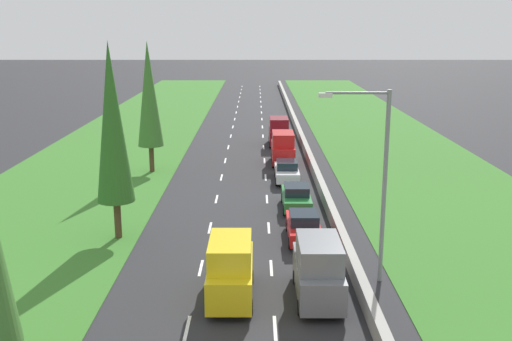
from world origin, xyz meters
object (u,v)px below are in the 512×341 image
object	(u,v)px
red_sedan_right_lane	(305,226)
yellow_van_centre_lane	(232,269)
white_sedan_right_lane	(288,171)
poplar_tree_second	(114,124)
green_sedan_right_lane	(298,197)
red_van_right_lane_seventh	(284,148)
poplar_tree_third	(151,95)
grey_van_right_lane	(320,270)
street_light_mast	(379,173)
maroon_van_right_lane	(280,132)

from	to	relation	value
red_sedan_right_lane	yellow_van_centre_lane	world-z (taller)	yellow_van_centre_lane
white_sedan_right_lane	poplar_tree_second	world-z (taller)	poplar_tree_second
poplar_tree_second	green_sedan_right_lane	bearing A→B (deg)	27.61
red_van_right_lane_seventh	poplar_tree_second	size ratio (longest dim) A/B	0.45
green_sedan_right_lane	poplar_tree_third	size ratio (longest dim) A/B	0.43
grey_van_right_lane	red_van_right_lane_seventh	distance (m)	26.20
green_sedan_right_lane	street_light_mast	size ratio (longest dim) A/B	0.50
grey_van_right_lane	white_sedan_right_lane	distance (m)	20.32
poplar_tree_second	poplar_tree_third	size ratio (longest dim) A/B	1.04
yellow_van_centre_lane	poplar_tree_second	distance (m)	11.40
grey_van_right_lane	poplar_tree_third	size ratio (longest dim) A/B	0.46
red_sedan_right_lane	poplar_tree_third	bearing A→B (deg)	125.16
poplar_tree_second	poplar_tree_third	world-z (taller)	poplar_tree_second
yellow_van_centre_lane	poplar_tree_second	xyz separation A→B (m)	(-6.68, 7.67, 5.14)
maroon_van_right_lane	street_light_mast	world-z (taller)	street_light_mast
green_sedan_right_lane	poplar_tree_second	size ratio (longest dim) A/B	0.41
red_van_right_lane_seventh	street_light_mast	xyz separation A→B (m)	(3.16, -24.25, 3.83)
red_van_right_lane_seventh	street_light_mast	size ratio (longest dim) A/B	0.54
white_sedan_right_lane	poplar_tree_second	size ratio (longest dim) A/B	0.41
grey_van_right_lane	poplar_tree_second	xyz separation A→B (m)	(-10.50, 7.74, 5.14)
green_sedan_right_lane	poplar_tree_second	distance (m)	13.08
maroon_van_right_lane	yellow_van_centre_lane	bearing A→B (deg)	-95.63
white_sedan_right_lane	maroon_van_right_lane	size ratio (longest dim) A/B	0.92
red_sedan_right_lane	green_sedan_right_lane	world-z (taller)	same
maroon_van_right_lane	poplar_tree_second	bearing A→B (deg)	-110.67
yellow_van_centre_lane	poplar_tree_third	world-z (taller)	poplar_tree_third
yellow_van_centre_lane	green_sedan_right_lane	bearing A→B (deg)	74.09
white_sedan_right_lane	red_sedan_right_lane	bearing A→B (deg)	-88.73
street_light_mast	maroon_van_right_lane	bearing A→B (deg)	95.64
poplar_tree_second	red_van_right_lane_seventh	bearing A→B (deg)	61.28
grey_van_right_lane	white_sedan_right_lane	world-z (taller)	grey_van_right_lane
green_sedan_right_lane	yellow_van_centre_lane	world-z (taller)	yellow_van_centre_lane
poplar_tree_second	street_light_mast	distance (m)	14.54
maroon_van_right_lane	poplar_tree_second	world-z (taller)	poplar_tree_second
grey_van_right_lane	yellow_van_centre_lane	distance (m)	3.82
red_sedan_right_lane	yellow_van_centre_lane	bearing A→B (deg)	-117.15
white_sedan_right_lane	red_van_right_lane_seventh	xyz separation A→B (m)	(-0.05, 5.89, 0.59)
green_sedan_right_lane	white_sedan_right_lane	size ratio (longest dim) A/B	1.00
red_sedan_right_lane	street_light_mast	size ratio (longest dim) A/B	0.50
grey_van_right_lane	maroon_van_right_lane	distance (m)	34.44
grey_van_right_lane	poplar_tree_second	size ratio (longest dim) A/B	0.45
grey_van_right_lane	maroon_van_right_lane	bearing A→B (deg)	90.71
green_sedan_right_lane	street_light_mast	distance (m)	12.41
red_sedan_right_lane	yellow_van_centre_lane	distance (m)	8.27
maroon_van_right_lane	poplar_tree_third	distance (m)	16.29
red_sedan_right_lane	green_sedan_right_lane	bearing A→B (deg)	90.24
yellow_van_centre_lane	street_light_mast	size ratio (longest dim) A/B	0.54
red_van_right_lane_seventh	green_sedan_right_lane	bearing A→B (deg)	-88.64
white_sedan_right_lane	street_light_mast	size ratio (longest dim) A/B	0.50
grey_van_right_lane	maroon_van_right_lane	world-z (taller)	same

